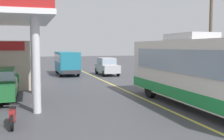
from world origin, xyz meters
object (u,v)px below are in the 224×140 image
object	(u,v)px
coach_bus_main	(201,73)
car_at_pump	(0,83)
minibus_opposing_lane	(67,61)
car_trailing_behind_bus	(107,65)
pedestrian_near_pump	(14,81)
pedestrian_by_shop	(12,85)
motorcycle_parked_forecourt	(13,114)

from	to	relation	value
coach_bus_main	car_at_pump	distance (m)	10.61
minibus_opposing_lane	car_trailing_behind_bus	size ratio (longest dim) A/B	1.46
pedestrian_near_pump	pedestrian_by_shop	bearing A→B (deg)	-91.61
minibus_opposing_lane	pedestrian_by_shop	world-z (taller)	minibus_opposing_lane
minibus_opposing_lane	pedestrian_by_shop	bearing A→B (deg)	-109.44
coach_bus_main	pedestrian_near_pump	xyz separation A→B (m)	(-8.78, 6.00, -0.79)
car_at_pump	motorcycle_parked_forecourt	bearing A→B (deg)	-80.35
minibus_opposing_lane	motorcycle_parked_forecourt	distance (m)	19.09
car_at_pump	minibus_opposing_lane	size ratio (longest dim) A/B	0.69
coach_bus_main	motorcycle_parked_forecourt	world-z (taller)	coach_bus_main
car_at_pump	pedestrian_near_pump	xyz separation A→B (m)	(0.67, 1.22, -0.08)
car_at_pump	minibus_opposing_lane	xyz separation A→B (m)	(5.45, 13.28, 0.46)
minibus_opposing_lane	pedestrian_by_shop	xyz separation A→B (m)	(-4.83, -13.69, -0.54)
pedestrian_by_shop	car_at_pump	bearing A→B (deg)	147.08
car_at_pump	pedestrian_near_pump	world-z (taller)	car_at_pump
car_at_pump	car_trailing_behind_bus	world-z (taller)	same
coach_bus_main	pedestrian_near_pump	size ratio (longest dim) A/B	6.65
car_trailing_behind_bus	pedestrian_by_shop	bearing A→B (deg)	-126.14
coach_bus_main	pedestrian_by_shop	world-z (taller)	coach_bus_main
coach_bus_main	pedestrian_near_pump	distance (m)	10.66
car_at_pump	pedestrian_by_shop	distance (m)	0.74
coach_bus_main	pedestrian_by_shop	bearing A→B (deg)	153.60
minibus_opposing_lane	coach_bus_main	bearing A→B (deg)	-77.53
car_trailing_behind_bus	car_at_pump	bearing A→B (deg)	-128.95
pedestrian_near_pump	pedestrian_by_shop	world-z (taller)	same
coach_bus_main	motorcycle_parked_forecourt	distance (m)	8.66
pedestrian_by_shop	car_trailing_behind_bus	distance (m)	15.01
pedestrian_by_shop	coach_bus_main	bearing A→B (deg)	-26.40
motorcycle_parked_forecourt	car_trailing_behind_bus	xyz separation A→B (m)	(8.59, 16.94, 0.57)
pedestrian_near_pump	car_trailing_behind_bus	size ratio (longest dim) A/B	0.40
coach_bus_main	car_at_pump	size ratio (longest dim) A/B	2.63
car_at_pump	motorcycle_parked_forecourt	world-z (taller)	car_at_pump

